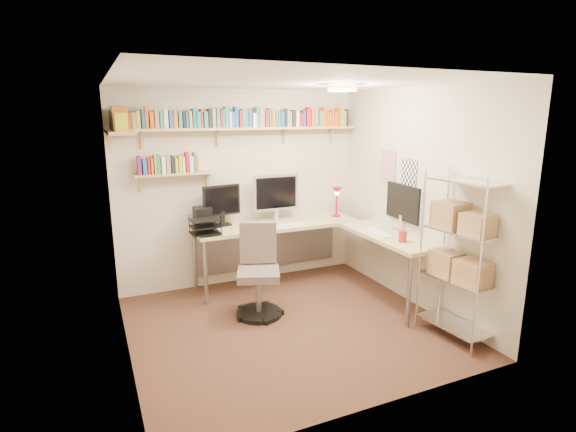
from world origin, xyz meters
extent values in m
plane|color=#3F261B|center=(0.00, 0.00, 0.00)|extent=(3.20, 3.20, 0.00)
cube|color=beige|center=(0.00, 1.50, 1.25)|extent=(3.20, 0.04, 2.50)
cube|color=beige|center=(-1.60, 0.00, 1.25)|extent=(0.04, 3.00, 2.50)
cube|color=beige|center=(1.60, 0.00, 1.25)|extent=(0.04, 3.00, 2.50)
cube|color=beige|center=(0.00, -1.50, 1.25)|extent=(3.20, 0.04, 2.50)
cube|color=white|center=(0.00, 0.00, 2.50)|extent=(3.20, 3.00, 0.04)
cube|color=silver|center=(1.59, 0.55, 1.55)|extent=(0.01, 0.30, 0.42)
cube|color=white|center=(1.59, 0.15, 1.50)|extent=(0.01, 0.28, 0.38)
cylinder|color=#FFEAC6|center=(0.70, 0.20, 2.46)|extent=(0.30, 0.30, 0.06)
cube|color=tan|center=(0.00, 1.38, 2.02)|extent=(3.05, 0.25, 0.03)
cube|color=tan|center=(-1.48, 0.95, 2.02)|extent=(0.25, 1.00, 0.03)
cube|color=tan|center=(-0.85, 1.40, 1.50)|extent=(0.95, 0.20, 0.02)
cube|color=tan|center=(-1.20, 1.44, 1.95)|extent=(0.03, 0.20, 0.20)
cube|color=tan|center=(-0.30, 1.44, 1.95)|extent=(0.03, 0.20, 0.20)
cube|color=tan|center=(0.60, 1.44, 1.95)|extent=(0.03, 0.20, 0.20)
cube|color=tan|center=(1.30, 1.44, 1.95)|extent=(0.03, 0.20, 0.20)
cube|color=#1F52A4|center=(-1.46, 1.38, 2.12)|extent=(0.04, 0.11, 0.17)
cube|color=gray|center=(-1.42, 1.38, 2.15)|extent=(0.04, 0.12, 0.23)
cube|color=#2B814E|center=(-1.37, 1.38, 2.14)|extent=(0.03, 0.13, 0.22)
cube|color=#D55E19|center=(-1.33, 1.38, 2.12)|extent=(0.03, 0.13, 0.17)
cube|color=gray|center=(-1.29, 1.38, 2.12)|extent=(0.04, 0.15, 0.18)
cube|color=gold|center=(-1.24, 1.38, 2.13)|extent=(0.04, 0.11, 0.19)
cube|color=#1F52A4|center=(-1.18, 1.38, 2.14)|extent=(0.03, 0.13, 0.21)
cube|color=#D55E19|center=(-1.14, 1.38, 2.16)|extent=(0.03, 0.11, 0.25)
cube|color=#D55E19|center=(-1.09, 1.38, 2.13)|extent=(0.04, 0.14, 0.18)
cube|color=gray|center=(-1.04, 1.38, 2.14)|extent=(0.04, 0.13, 0.21)
cube|color=#2B8375|center=(-0.98, 1.38, 2.13)|extent=(0.04, 0.12, 0.19)
cube|color=white|center=(-0.93, 1.38, 2.14)|extent=(0.04, 0.11, 0.21)
cube|color=#1F52A4|center=(-0.88, 1.38, 2.14)|extent=(0.04, 0.13, 0.21)
cube|color=#D55E19|center=(-0.83, 1.38, 2.14)|extent=(0.04, 0.14, 0.21)
cube|color=#2B8375|center=(-0.77, 1.38, 2.13)|extent=(0.04, 0.14, 0.19)
cube|color=black|center=(-0.73, 1.38, 2.13)|extent=(0.03, 0.12, 0.19)
cube|color=#1F52A4|center=(-0.70, 1.38, 2.13)|extent=(0.03, 0.12, 0.20)
cube|color=gold|center=(-0.65, 1.38, 2.13)|extent=(0.03, 0.13, 0.19)
cube|color=#1F52A4|center=(-0.61, 1.38, 2.15)|extent=(0.04, 0.14, 0.22)
cube|color=#2B814E|center=(-0.56, 1.38, 2.13)|extent=(0.04, 0.12, 0.19)
cube|color=#B11721|center=(-0.52, 1.38, 2.14)|extent=(0.02, 0.12, 0.22)
cube|color=#2B8375|center=(-0.48, 1.38, 2.13)|extent=(0.04, 0.15, 0.19)
cube|color=black|center=(-0.42, 1.38, 2.15)|extent=(0.04, 0.12, 0.22)
cube|color=gray|center=(-0.38, 1.38, 2.15)|extent=(0.04, 0.13, 0.23)
cube|color=#2B8375|center=(-0.33, 1.38, 2.15)|extent=(0.04, 0.15, 0.23)
cube|color=#B11721|center=(-0.28, 1.38, 2.14)|extent=(0.02, 0.13, 0.21)
cube|color=#2B814E|center=(-0.25, 1.38, 2.14)|extent=(0.03, 0.12, 0.22)
cube|color=#2B8375|center=(-0.22, 1.38, 2.16)|extent=(0.04, 0.13, 0.25)
cube|color=white|center=(-0.18, 1.38, 2.13)|extent=(0.03, 0.15, 0.18)
cube|color=#1F52A4|center=(-0.14, 1.38, 2.13)|extent=(0.04, 0.13, 0.19)
cube|color=#1F52A4|center=(-0.10, 1.38, 2.16)|extent=(0.04, 0.12, 0.25)
cube|color=#B11721|center=(-0.05, 1.38, 2.14)|extent=(0.03, 0.14, 0.21)
cube|color=#2B8375|center=(-0.01, 1.38, 2.15)|extent=(0.04, 0.14, 0.23)
cube|color=#2B814E|center=(0.03, 1.38, 2.14)|extent=(0.04, 0.12, 0.20)
cube|color=#1F52A4|center=(0.08, 1.38, 2.13)|extent=(0.04, 0.14, 0.19)
cube|color=white|center=(0.13, 1.38, 2.12)|extent=(0.04, 0.15, 0.17)
cube|color=#2B8375|center=(0.18, 1.38, 2.16)|extent=(0.03, 0.13, 0.24)
cube|color=gray|center=(0.22, 1.38, 2.15)|extent=(0.04, 0.15, 0.24)
cube|color=gray|center=(0.25, 1.38, 2.15)|extent=(0.03, 0.12, 0.22)
cube|color=#B11721|center=(0.30, 1.38, 2.14)|extent=(0.04, 0.13, 0.21)
cube|color=#2B814E|center=(0.34, 1.38, 2.15)|extent=(0.03, 0.12, 0.23)
cube|color=#D55E19|center=(0.39, 1.38, 2.15)|extent=(0.04, 0.14, 0.23)
cube|color=#2B8375|center=(0.43, 1.38, 2.13)|extent=(0.02, 0.14, 0.20)
cube|color=#2B8375|center=(0.47, 1.38, 2.13)|extent=(0.02, 0.11, 0.19)
cube|color=#1F52A4|center=(0.51, 1.38, 2.13)|extent=(0.04, 0.12, 0.19)
cube|color=black|center=(0.55, 1.38, 2.14)|extent=(0.02, 0.14, 0.20)
cube|color=gray|center=(0.59, 1.38, 2.15)|extent=(0.03, 0.13, 0.23)
cube|color=gray|center=(0.62, 1.38, 2.13)|extent=(0.03, 0.11, 0.19)
cube|color=black|center=(0.67, 1.38, 2.14)|extent=(0.04, 0.14, 0.21)
cube|color=white|center=(0.72, 1.38, 2.13)|extent=(0.04, 0.14, 0.19)
cube|color=#B11721|center=(0.77, 1.38, 2.12)|extent=(0.03, 0.13, 0.17)
cube|color=#1F52A4|center=(0.81, 1.38, 2.14)|extent=(0.04, 0.11, 0.20)
cube|color=#B11721|center=(0.86, 1.38, 2.14)|extent=(0.03, 0.13, 0.22)
cube|color=#B11721|center=(0.90, 1.38, 2.16)|extent=(0.03, 0.11, 0.25)
cube|color=#D55E19|center=(0.94, 1.38, 2.15)|extent=(0.04, 0.13, 0.23)
cube|color=gray|center=(0.99, 1.38, 2.14)|extent=(0.04, 0.13, 0.21)
cube|color=#2B8375|center=(1.04, 1.38, 2.13)|extent=(0.02, 0.15, 0.20)
cube|color=gold|center=(1.07, 1.38, 2.13)|extent=(0.02, 0.13, 0.20)
cube|color=#D55E19|center=(1.11, 1.38, 2.16)|extent=(0.04, 0.15, 0.25)
cube|color=#D55E19|center=(1.16, 1.38, 2.13)|extent=(0.03, 0.14, 0.20)
cube|color=#D55E19|center=(1.20, 1.38, 2.13)|extent=(0.04, 0.14, 0.18)
cube|color=#D55E19|center=(1.24, 1.38, 2.14)|extent=(0.03, 0.11, 0.21)
cube|color=#D55E19|center=(1.29, 1.38, 2.13)|extent=(0.04, 0.12, 0.19)
cube|color=#D55E19|center=(1.33, 1.38, 2.15)|extent=(0.03, 0.13, 0.23)
cube|color=gold|center=(1.38, 1.38, 2.16)|extent=(0.04, 0.13, 0.25)
cube|color=gray|center=(1.42, 1.38, 2.14)|extent=(0.04, 0.12, 0.20)
cube|color=black|center=(1.46, 1.38, 2.15)|extent=(0.02, 0.12, 0.22)
cube|color=gold|center=(-1.48, 0.51, 2.12)|extent=(0.11, 0.03, 0.18)
cube|color=#2B8375|center=(-1.48, 0.56, 2.12)|extent=(0.12, 0.04, 0.17)
cube|color=#D55E19|center=(-1.48, 0.61, 2.15)|extent=(0.14, 0.04, 0.23)
cube|color=#2B8375|center=(-1.48, 0.65, 2.14)|extent=(0.14, 0.03, 0.22)
cube|color=black|center=(-1.48, 0.69, 2.12)|extent=(0.15, 0.04, 0.18)
cube|color=black|center=(-1.48, 0.74, 2.15)|extent=(0.14, 0.03, 0.22)
cube|color=#1F52A4|center=(-1.48, 0.78, 2.15)|extent=(0.12, 0.04, 0.24)
cube|color=gray|center=(-1.48, 0.83, 2.16)|extent=(0.14, 0.04, 0.24)
cube|color=#B11721|center=(-1.48, 0.87, 2.14)|extent=(0.13, 0.02, 0.21)
cube|color=#631A52|center=(-1.48, 0.91, 2.16)|extent=(0.12, 0.03, 0.24)
cube|color=gray|center=(-1.48, 0.96, 2.15)|extent=(0.14, 0.04, 0.23)
cube|color=#D55E19|center=(-1.48, 1.00, 2.16)|extent=(0.13, 0.02, 0.24)
cube|color=#1F52A4|center=(-1.48, 1.03, 2.14)|extent=(0.14, 0.02, 0.21)
cube|color=#2B814E|center=(-1.48, 1.06, 2.14)|extent=(0.12, 0.03, 0.20)
cube|color=white|center=(-1.48, 1.11, 2.14)|extent=(0.13, 0.04, 0.21)
cube|color=gray|center=(-1.48, 1.16, 2.14)|extent=(0.13, 0.04, 0.22)
cube|color=#D55E19|center=(-1.48, 1.21, 2.13)|extent=(0.14, 0.04, 0.18)
cube|color=black|center=(-1.48, 1.26, 2.13)|extent=(0.13, 0.04, 0.20)
cube|color=gray|center=(-1.48, 1.31, 2.16)|extent=(0.14, 0.04, 0.25)
cube|color=gold|center=(-1.48, 1.36, 2.16)|extent=(0.13, 0.04, 0.24)
cube|color=#631A52|center=(-1.26, 1.40, 1.62)|extent=(0.04, 0.12, 0.21)
cube|color=#1F52A4|center=(-1.20, 1.40, 1.60)|extent=(0.04, 0.13, 0.18)
cube|color=#B11721|center=(-1.15, 1.40, 1.61)|extent=(0.03, 0.11, 0.19)
cube|color=#D55E19|center=(-1.12, 1.40, 1.61)|extent=(0.02, 0.13, 0.19)
cube|color=gray|center=(-1.08, 1.40, 1.63)|extent=(0.02, 0.14, 0.23)
cube|color=#2B814E|center=(-1.04, 1.40, 1.63)|extent=(0.04, 0.11, 0.23)
cube|color=white|center=(-0.99, 1.40, 1.61)|extent=(0.04, 0.14, 0.20)
cube|color=gray|center=(-0.94, 1.40, 1.62)|extent=(0.04, 0.14, 0.21)
cube|color=black|center=(-0.88, 1.40, 1.61)|extent=(0.04, 0.13, 0.20)
cube|color=gold|center=(-0.84, 1.40, 1.60)|extent=(0.03, 0.13, 0.18)
cube|color=gold|center=(-0.80, 1.40, 1.61)|extent=(0.04, 0.14, 0.20)
cube|color=white|center=(-0.75, 1.40, 1.61)|extent=(0.02, 0.12, 0.19)
cube|color=#B11721|center=(-0.71, 1.40, 1.63)|extent=(0.03, 0.11, 0.24)
cube|color=white|center=(-0.66, 1.40, 1.61)|extent=(0.04, 0.12, 0.19)
cube|color=#2B814E|center=(-0.62, 1.40, 1.63)|extent=(0.03, 0.12, 0.24)
cube|color=#D55E19|center=(-0.59, 1.40, 1.61)|extent=(0.02, 0.12, 0.20)
cube|color=#C8BC82|center=(0.35, 1.18, 0.81)|extent=(2.12, 0.67, 0.04)
cube|color=#C8BC82|center=(1.41, 0.14, 0.81)|extent=(0.67, 1.45, 0.04)
cylinder|color=gray|center=(-0.66, 0.90, 0.39)|extent=(0.04, 0.04, 0.78)
cylinder|color=gray|center=(-0.66, 1.46, 0.39)|extent=(0.04, 0.04, 0.78)
cylinder|color=gray|center=(1.69, 1.46, 0.39)|extent=(0.04, 0.04, 0.78)
cylinder|color=gray|center=(1.13, -0.53, 0.39)|extent=(0.04, 0.04, 0.78)
cylinder|color=gray|center=(1.69, -0.53, 0.39)|extent=(0.04, 0.04, 0.78)
cube|color=gray|center=(0.35, 1.47, 0.45)|extent=(2.01, 0.02, 0.62)
cube|color=silver|center=(0.41, 1.31, 1.20)|extent=(0.62, 0.03, 0.47)
cube|color=black|center=(0.41, 1.29, 1.20)|extent=(0.55, 0.00, 0.40)
cube|color=black|center=(-0.32, 1.31, 1.15)|extent=(0.49, 0.03, 0.38)
cube|color=black|center=(1.57, 0.20, 1.17)|extent=(0.03, 0.65, 0.42)
cube|color=white|center=(1.55, 0.20, 1.17)|extent=(0.00, 0.58, 0.36)
cube|color=white|center=(0.41, 0.98, 0.84)|extent=(0.47, 0.15, 0.02)
cube|color=white|center=(1.24, 0.20, 0.84)|extent=(0.15, 0.45, 0.02)
cylinder|color=maroon|center=(1.24, 1.18, 0.84)|extent=(0.11, 0.11, 0.02)
cylinder|color=maroon|center=(1.24, 1.18, 1.01)|extent=(0.03, 0.03, 0.31)
cone|color=maroon|center=(1.24, 1.18, 1.19)|extent=(0.13, 0.13, 0.10)
sphere|color=#FFBF72|center=(1.24, 1.18, 1.15)|extent=(0.06, 0.06, 0.06)
cube|color=black|center=(-0.58, 1.27, 0.96)|extent=(0.20, 0.20, 0.27)
cube|color=black|center=(-0.62, 0.98, 0.94)|extent=(0.34, 0.27, 0.22)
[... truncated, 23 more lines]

